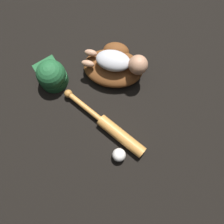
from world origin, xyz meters
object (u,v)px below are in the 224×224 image
baseball_bat (112,129)px  baseball_cap (52,75)px  baby_figure (121,62)px  baseball (119,155)px  baseball_glove (114,66)px

baseball_bat → baseball_cap: size_ratio=1.72×
baseball_cap → baby_figure: bearing=3.3°
baseball → baseball_bat: bearing=101.1°
baseball_bat → baseball_cap: (-0.32, 0.31, 0.03)m
baby_figure → baseball: (-0.03, -0.46, -0.10)m
baseball → baseball_cap: baseball_cap is taller
baseball_glove → baby_figure: baby_figure is taller
baseball_bat → baseball: (0.03, -0.14, 0.00)m
baseball_glove → baseball_cap: 0.35m
baby_figure → baseball_bat: bearing=-100.3°
baseball_glove → baseball_cap: (-0.34, -0.05, 0.02)m
baby_figure → baseball: baby_figure is taller
baseball_bat → baby_figure: bearing=79.7°
baseball_glove → baseball: (0.00, -0.49, -0.01)m
baseball_bat → baseball: size_ratio=6.10×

